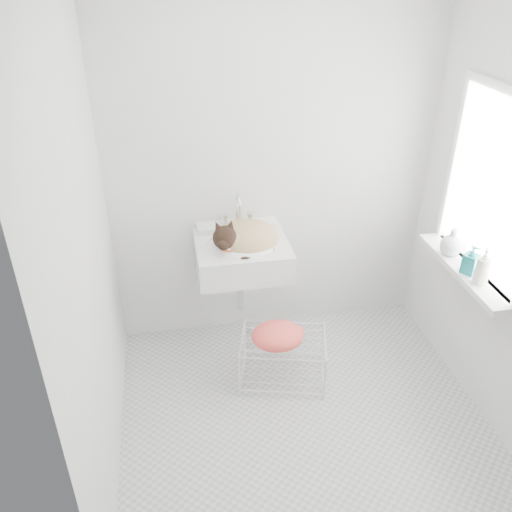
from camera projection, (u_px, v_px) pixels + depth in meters
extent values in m
cube|color=silver|center=(303.00, 416.00, 3.25)|extent=(2.20, 2.00, 0.02)
cube|color=white|center=(273.00, 167.00, 3.48)|extent=(2.20, 0.02, 2.50)
cube|color=white|center=(87.00, 258.00, 2.46)|extent=(0.02, 2.00, 2.50)
cube|color=white|center=(495.00, 189.00, 2.91)|extent=(0.01, 0.80, 1.00)
cube|color=white|center=(492.00, 189.00, 2.91)|extent=(0.04, 0.90, 1.10)
cube|color=white|center=(464.00, 270.00, 3.16)|extent=(0.16, 0.88, 0.04)
cube|color=white|center=(242.00, 242.00, 3.42)|extent=(0.60, 0.53, 0.24)
ellipsoid|color=#CDB979|center=(247.00, 239.00, 3.40)|extent=(0.46, 0.41, 0.21)
sphere|color=black|center=(223.00, 232.00, 3.27)|extent=(0.17, 0.17, 0.15)
torus|color=#D55322|center=(226.00, 239.00, 3.29)|extent=(0.15, 0.15, 0.06)
cube|color=silver|center=(283.00, 359.00, 3.48)|extent=(0.62, 0.50, 0.32)
ellipsoid|color=gold|center=(277.00, 341.00, 3.33)|extent=(0.35, 0.25, 0.14)
imported|color=white|center=(479.00, 283.00, 3.00)|extent=(0.10, 0.10, 0.19)
imported|color=#157B7E|center=(468.00, 272.00, 3.10)|extent=(0.11, 0.11, 0.18)
imported|color=silver|center=(449.00, 254.00, 3.29)|extent=(0.20, 0.20, 0.18)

